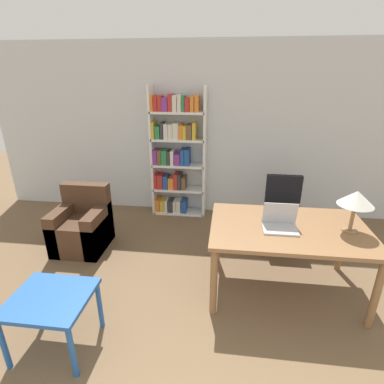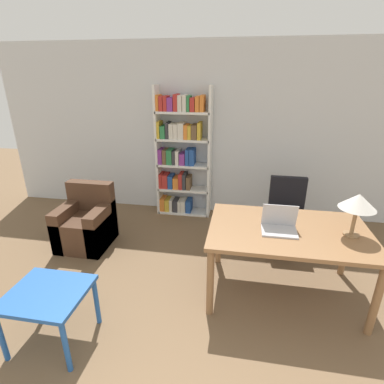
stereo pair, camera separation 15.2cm
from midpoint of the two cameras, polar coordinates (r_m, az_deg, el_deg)
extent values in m
cube|color=silver|center=(4.84, 10.18, 10.96)|extent=(8.00, 0.06, 2.70)
cube|color=olive|center=(3.20, 19.25, -6.99)|extent=(1.58, 1.01, 0.04)
cylinder|color=olive|center=(2.98, 5.01, -16.80)|extent=(0.07, 0.07, 0.73)
cylinder|color=olive|center=(3.25, 32.88, -17.08)|extent=(0.07, 0.07, 0.73)
cylinder|color=olive|center=(3.73, 6.28, -8.33)|extent=(0.07, 0.07, 0.73)
cylinder|color=olive|center=(3.94, 28.25, -9.23)|extent=(0.07, 0.07, 0.73)
cube|color=#B2B2B7|center=(3.10, 17.61, -7.15)|extent=(0.34, 0.25, 0.02)
cube|color=#B2B2B7|center=(3.12, 17.68, -4.23)|extent=(0.34, 0.07, 0.24)
cube|color=white|center=(3.13, 17.67, -4.16)|extent=(0.30, 0.05, 0.21)
cylinder|color=olive|center=(3.32, 29.21, -7.08)|extent=(0.15, 0.15, 0.01)
cylinder|color=olive|center=(3.26, 29.66, -4.88)|extent=(0.04, 0.04, 0.27)
cone|color=silver|center=(3.18, 30.33, -1.56)|extent=(0.33, 0.33, 0.14)
cylinder|color=black|center=(4.36, 17.95, -9.79)|extent=(0.57, 0.57, 0.04)
cylinder|color=#262626|center=(4.27, 18.26, -7.52)|extent=(0.06, 0.06, 0.35)
cube|color=black|center=(4.17, 18.62, -4.78)|extent=(0.49, 0.49, 0.10)
cube|color=black|center=(4.25, 18.70, -0.18)|extent=(0.47, 0.08, 0.46)
cube|color=#2356A3|center=(2.87, -24.51, -17.21)|extent=(0.64, 0.58, 0.04)
cylinder|color=#2356A3|center=(3.05, -31.29, -22.54)|extent=(0.04, 0.04, 0.49)
cylinder|color=#2356A3|center=(2.76, -21.28, -25.88)|extent=(0.04, 0.04, 0.49)
cylinder|color=#2356A3|center=(3.33, -25.59, -17.19)|extent=(0.04, 0.04, 0.49)
cylinder|color=#2356A3|center=(3.07, -16.31, -19.42)|extent=(0.04, 0.04, 0.49)
cube|color=#472D1E|center=(4.35, -18.62, -6.99)|extent=(0.64, 0.67, 0.43)
cube|color=#472D1E|center=(4.38, -17.75, -0.64)|extent=(0.64, 0.16, 0.40)
cube|color=#472D1E|center=(4.44, -21.49, -5.81)|extent=(0.16, 0.67, 0.58)
cube|color=#472D1E|center=(4.21, -15.82, -6.53)|extent=(0.16, 0.67, 0.58)
cube|color=white|center=(4.90, -5.54, 7.53)|extent=(0.04, 0.28, 2.07)
cube|color=white|center=(4.75, 4.32, 7.12)|extent=(0.04, 0.28, 2.07)
cube|color=white|center=(5.15, -0.64, -3.68)|extent=(0.84, 0.28, 0.04)
cube|color=orange|center=(5.17, -4.59, -2.11)|extent=(0.08, 0.24, 0.22)
cube|color=gold|center=(5.15, -3.70, -2.25)|extent=(0.07, 0.24, 0.20)
cube|color=silver|center=(5.14, -2.97, -2.30)|extent=(0.05, 0.24, 0.20)
cube|color=#333338|center=(5.13, -2.15, -2.40)|extent=(0.08, 0.24, 0.19)
cube|color=silver|center=(5.11, -1.42, -2.47)|extent=(0.05, 0.24, 0.19)
cube|color=silver|center=(5.10, -0.69, -2.46)|extent=(0.08, 0.24, 0.20)
cube|color=#234C99|center=(5.09, 0.30, -2.51)|extent=(0.08, 0.24, 0.21)
cube|color=white|center=(4.99, -0.66, 0.62)|extent=(0.84, 0.28, 0.04)
cube|color=#B72D28|center=(5.02, -4.88, 2.35)|extent=(0.05, 0.24, 0.24)
cube|color=#B72D28|center=(5.00, -4.07, 2.26)|extent=(0.09, 0.24, 0.23)
cube|color=#234C99|center=(4.98, -3.07, 2.12)|extent=(0.08, 0.24, 0.21)
cube|color=orange|center=(4.97, -2.05, 1.91)|extent=(0.09, 0.24, 0.19)
cube|color=#B72D28|center=(4.94, -1.14, 2.24)|extent=(0.06, 0.24, 0.26)
cube|color=#333338|center=(4.93, -0.45, 2.20)|extent=(0.05, 0.24, 0.26)
cube|color=brown|center=(4.93, 0.32, 1.90)|extent=(0.06, 0.24, 0.21)
cube|color=white|center=(4.85, -0.68, 5.19)|extent=(0.84, 0.28, 0.04)
cube|color=#7F338C|center=(4.90, -4.94, 6.89)|extent=(0.07, 0.24, 0.23)
cube|color=brown|center=(4.88, -4.14, 6.86)|extent=(0.06, 0.24, 0.23)
cube|color=#2D7F47|center=(4.86, -3.23, 6.82)|extent=(0.09, 0.24, 0.23)
cube|color=#333338|center=(4.85, -2.41, 6.72)|extent=(0.05, 0.24, 0.22)
cube|color=silver|center=(4.84, -1.75, 6.73)|extent=(0.05, 0.24, 0.23)
cube|color=#7F338C|center=(4.83, -0.80, 6.43)|extent=(0.09, 0.24, 0.18)
cube|color=#234C99|center=(4.80, 0.16, 6.79)|extent=(0.06, 0.24, 0.25)
cube|color=#234C99|center=(4.79, 1.02, 6.78)|extent=(0.07, 0.24, 0.26)
cube|color=white|center=(4.75, -0.70, 9.98)|extent=(0.84, 0.28, 0.04)
cube|color=gold|center=(4.81, -5.24, 11.79)|extent=(0.04, 0.24, 0.25)
cube|color=#2D7F47|center=(4.80, -4.43, 11.41)|extent=(0.08, 0.24, 0.19)
cube|color=#333338|center=(4.78, -3.61, 11.72)|extent=(0.04, 0.24, 0.25)
cube|color=silver|center=(4.76, -2.84, 11.60)|extent=(0.07, 0.24, 0.23)
cube|color=silver|center=(4.75, -2.00, 11.57)|extent=(0.06, 0.24, 0.23)
cube|color=silver|center=(4.73, -1.03, 11.65)|extent=(0.09, 0.24, 0.24)
cube|color=orange|center=(4.72, -0.10, 11.47)|extent=(0.06, 0.24, 0.22)
cube|color=gold|center=(4.71, 0.62, 11.38)|extent=(0.05, 0.24, 0.21)
cube|color=brown|center=(4.70, 1.51, 11.43)|extent=(0.08, 0.24, 0.22)
cube|color=gold|center=(4.69, 2.44, 11.61)|extent=(0.05, 0.24, 0.26)
cube|color=white|center=(4.69, -0.72, 14.94)|extent=(0.84, 0.28, 0.04)
cube|color=orange|center=(4.76, -5.41, 16.59)|extent=(0.04, 0.24, 0.24)
cube|color=#B72D28|center=(4.75, -4.73, 16.48)|extent=(0.06, 0.24, 0.22)
cube|color=#B72D28|center=(4.73, -3.94, 16.51)|extent=(0.06, 0.24, 0.22)
cube|color=#7F338C|center=(4.71, -3.01, 16.36)|extent=(0.09, 0.24, 0.20)
cube|color=#B72D28|center=(4.69, -1.99, 16.66)|extent=(0.06, 0.24, 0.25)
cube|color=silver|center=(4.68, -1.15, 16.57)|extent=(0.06, 0.24, 0.23)
cube|color=silver|center=(4.67, -0.27, 16.60)|extent=(0.06, 0.24, 0.24)
cube|color=#2D7F47|center=(4.66, 0.42, 16.52)|extent=(0.04, 0.24, 0.23)
cube|color=#B72D28|center=(4.65, 1.20, 16.34)|extent=(0.07, 0.24, 0.20)
cube|color=orange|center=(4.64, 2.13, 16.45)|extent=(0.06, 0.24, 0.22)
cube|color=orange|center=(4.63, 3.01, 16.52)|extent=(0.06, 0.24, 0.24)
camera|label=1|loc=(0.08, -88.66, 0.53)|focal=28.00mm
camera|label=2|loc=(0.08, 91.34, -0.53)|focal=28.00mm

